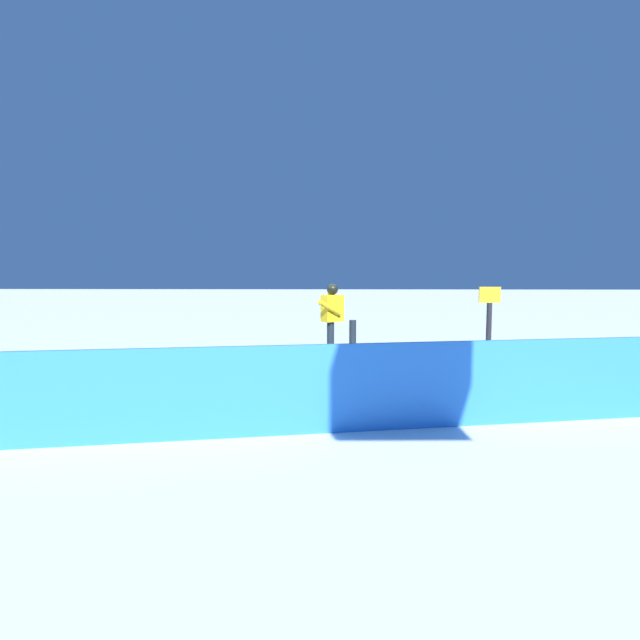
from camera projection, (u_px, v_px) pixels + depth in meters
name	position (u px, v px, depth m)	size (l,w,h in m)	color
ground_plane	(301.00, 384.00, 10.18)	(120.00, 120.00, 0.00)	white
grind_box	(301.00, 369.00, 10.15)	(5.71, 1.69, 0.65)	black
snowboarder	(335.00, 315.00, 10.10)	(1.34, 1.10, 1.34)	silver
safety_fence	(285.00, 390.00, 6.91)	(13.56, 0.06, 1.23)	blue
trail_marker	(489.00, 334.00, 9.74)	(0.40, 0.10, 1.93)	#262628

